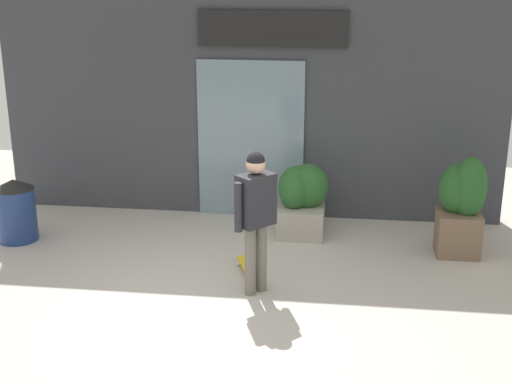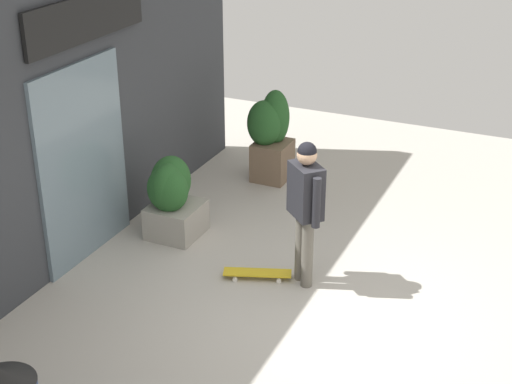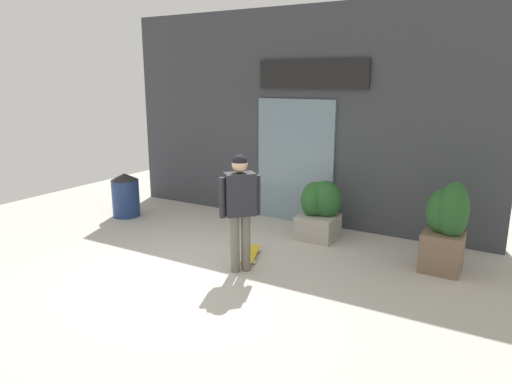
{
  "view_description": "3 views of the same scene",
  "coord_description": "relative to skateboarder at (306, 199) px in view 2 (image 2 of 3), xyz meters",
  "views": [
    {
      "loc": [
        1.39,
        -7.09,
        3.71
      ],
      "look_at": [
        0.37,
        0.89,
        1.04
      ],
      "focal_mm": 49.97,
      "sensor_mm": 36.0,
      "label": 1
    },
    {
      "loc": [
        -6.43,
        -2.2,
        4.56
      ],
      "look_at": [
        0.37,
        0.89,
        1.04
      ],
      "focal_mm": 53.27,
      "sensor_mm": 36.0,
      "label": 2
    },
    {
      "loc": [
        3.79,
        -4.95,
        2.69
      ],
      "look_at": [
        0.37,
        0.89,
        1.04
      ],
      "focal_mm": 32.88,
      "sensor_mm": 36.0,
      "label": 3
    }
  ],
  "objects": [
    {
      "name": "planter_box_right",
      "position": [
        2.48,
        1.48,
        -0.35
      ],
      "size": [
        0.58,
        0.61,
        1.32
      ],
      "color": "brown",
      "rests_on": "ground_plane"
    },
    {
      "name": "skateboarder",
      "position": [
        0.0,
        0.0,
        0.0
      ],
      "size": [
        0.47,
        0.48,
        1.69
      ],
      "rotation": [
        0.0,
        0.0,
        2.4
      ],
      "color": "#666056",
      "rests_on": "ground_plane"
    },
    {
      "name": "planter_box_left",
      "position": [
        0.38,
        1.91,
        -0.49
      ],
      "size": [
        0.69,
        0.65,
        1.0
      ],
      "color": "gray",
      "rests_on": "ground_plane"
    },
    {
      "name": "ground_plane",
      "position": [
        -0.44,
        -0.33,
        -1.03
      ],
      "size": [
        12.0,
        12.0,
        0.0
      ],
      "primitive_type": "plane",
      "color": "#B2ADA3"
    },
    {
      "name": "skateboard",
      "position": [
        -0.14,
        0.5,
        -0.97
      ],
      "size": [
        0.44,
        0.79,
        0.08
      ],
      "rotation": [
        0.0,
        0.0,
        1.93
      ],
      "color": "gold",
      "rests_on": "ground_plane"
    },
    {
      "name": "building_facade",
      "position": [
        -0.43,
        2.72,
        0.92
      ],
      "size": [
        7.35,
        0.31,
        3.94
      ],
      "color": "#383A3F",
      "rests_on": "ground_plane"
    }
  ]
}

